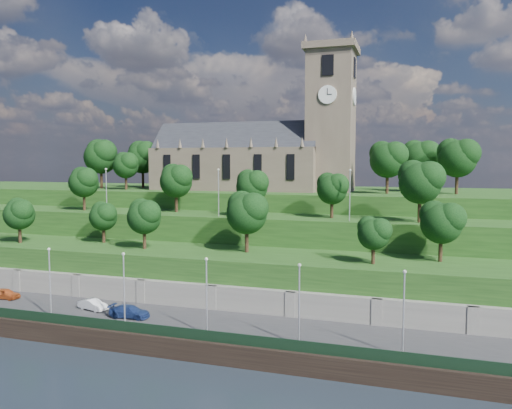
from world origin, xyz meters
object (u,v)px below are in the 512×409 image
(car_left, at_px, (5,294))
(car_middle, at_px, (93,305))
(church, at_px, (261,151))
(car_right, at_px, (130,312))

(car_left, xyz_separation_m, car_middle, (14.36, -0.77, -0.03))
(church, xyz_separation_m, car_left, (-24.23, -38.70, -19.82))
(church, distance_m, car_left, 49.77)
(church, relative_size, car_left, 9.41)
(car_middle, xyz_separation_m, car_right, (6.01, -1.31, 0.05))
(church, height_order, car_right, church)
(car_middle, height_order, car_right, car_right)
(church, xyz_separation_m, car_right, (-3.86, -40.77, -19.81))
(car_left, bearing_deg, church, -33.63)
(car_left, relative_size, car_middle, 1.01)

